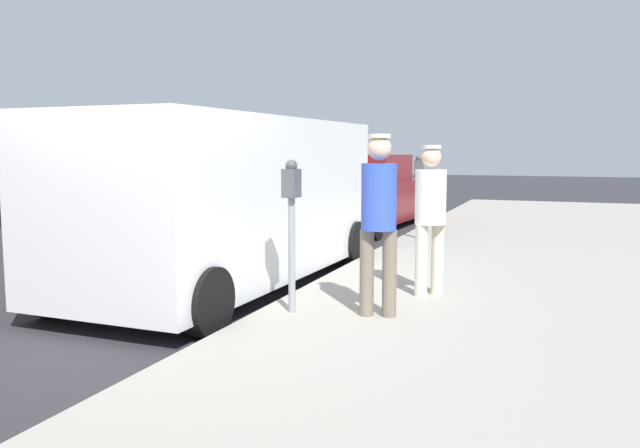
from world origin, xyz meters
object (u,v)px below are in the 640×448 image
parked_sedan_ahead (363,195)px  pedestrian_in_blue (379,212)px  parking_meter_far (419,182)px  parked_van (228,198)px  parking_meter_near (292,210)px  pedestrian_in_white (430,210)px

parked_sedan_ahead → pedestrian_in_blue: bearing=-71.8°
parking_meter_far → parked_van: parked_van is taller
pedestrian_in_blue → parked_sedan_ahead: pedestrian_in_blue is taller
parking_meter_far → pedestrian_in_blue: size_ratio=0.86×
pedestrian_in_blue → parked_sedan_ahead: 8.26m
parking_meter_far → parked_van: 4.60m
parking_meter_near → pedestrian_in_white: size_ratio=0.91×
parking_meter_near → pedestrian_in_white: pedestrian_in_white is taller
parked_van → parked_sedan_ahead: parked_van is taller
pedestrian_in_blue → parked_sedan_ahead: (-2.58, 7.84, -0.42)m
pedestrian_in_blue → parked_sedan_ahead: bearing=108.2°
parking_meter_near → pedestrian_in_white: (1.13, 1.24, -0.08)m
pedestrian_in_blue → parked_van: (-2.34, 1.27, -0.01)m
parking_meter_near → pedestrian_in_blue: (0.84, 0.16, -0.01)m
pedestrian_in_blue → pedestrian_in_white: 1.12m
pedestrian_in_blue → parking_meter_far: bearing=98.5°
parking_meter_near → parked_van: parked_van is taller
parking_meter_far → pedestrian_in_white: (1.13, -4.54, -0.08)m
parking_meter_far → parked_van: bearing=-109.0°
parking_meter_near → pedestrian_in_white: bearing=47.8°
parked_van → parked_sedan_ahead: 6.59m
pedestrian_in_blue → pedestrian_in_white: (0.28, 1.08, -0.07)m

